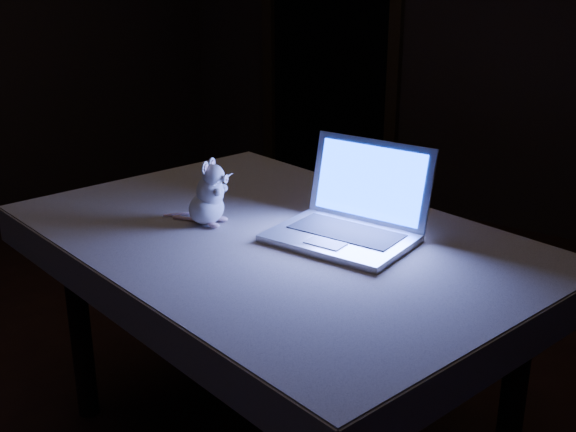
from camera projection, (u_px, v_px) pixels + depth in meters
The scene contains 7 objects.
floor at pixel (219, 416), 2.61m from camera, with size 5.00×5.00×0.00m, color black.
back_wall at pixel (496, 5), 4.09m from camera, with size 4.50×0.04×2.60m, color black.
doorway at pixel (331, 36), 4.76m from camera, with size 1.06×0.36×2.13m, color black, non-canonical shape.
table at pixel (276, 350), 2.29m from camera, with size 1.46×0.94×0.78m, color black, non-canonical shape.
tablecloth at pixel (278, 245), 2.21m from camera, with size 1.58×1.06×0.11m, color #BCAC9D, non-canonical shape.
laptop at pixel (341, 198), 2.04m from camera, with size 0.40×0.35×0.27m, color silver, non-canonical shape.
plush_mouse at pixel (206, 192), 2.19m from camera, with size 0.15×0.15×0.20m, color silver, non-canonical shape.
Camera 1 is at (1.47, -1.66, 1.58)m, focal length 45.00 mm.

